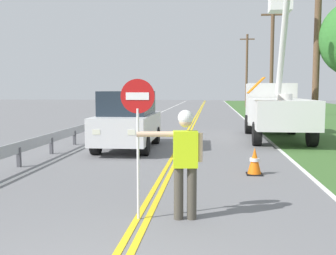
# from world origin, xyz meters

# --- Properties ---
(centerline_yellow_left) EXTENTS (0.11, 110.00, 0.01)m
(centerline_yellow_left) POSITION_xyz_m (-0.09, 20.00, 0.01)
(centerline_yellow_left) COLOR yellow
(centerline_yellow_left) RESTS_ON ground
(centerline_yellow_right) EXTENTS (0.11, 110.00, 0.01)m
(centerline_yellow_right) POSITION_xyz_m (0.09, 20.00, 0.01)
(centerline_yellow_right) COLOR yellow
(centerline_yellow_right) RESTS_ON ground
(edge_line_right) EXTENTS (0.12, 110.00, 0.01)m
(edge_line_right) POSITION_xyz_m (3.60, 20.00, 0.01)
(edge_line_right) COLOR silver
(edge_line_right) RESTS_ON ground
(edge_line_left) EXTENTS (0.12, 110.00, 0.01)m
(edge_line_left) POSITION_xyz_m (-3.60, 20.00, 0.01)
(edge_line_left) COLOR silver
(edge_line_left) RESTS_ON ground
(flagger_worker) EXTENTS (1.08, 0.29, 1.83)m
(flagger_worker) POSITION_xyz_m (0.70, 3.23, 1.05)
(flagger_worker) COLOR #474238
(flagger_worker) RESTS_ON ground
(stop_sign_paddle) EXTENTS (0.56, 0.04, 2.33)m
(stop_sign_paddle) POSITION_xyz_m (-0.06, 3.14, 1.71)
(stop_sign_paddle) COLOR silver
(stop_sign_paddle) RESTS_ON ground
(utility_bucket_truck) EXTENTS (2.77, 6.85, 6.21)m
(utility_bucket_truck) POSITION_xyz_m (3.97, 14.79, 1.44)
(utility_bucket_truck) COLOR silver
(utility_bucket_truck) RESTS_ON ground
(oncoming_suv_nearest) EXTENTS (1.96, 4.63, 2.10)m
(oncoming_suv_nearest) POSITION_xyz_m (-1.86, 10.97, 1.06)
(oncoming_suv_nearest) COLOR silver
(oncoming_suv_nearest) RESTS_ON ground
(utility_pole_near) EXTENTS (1.80, 0.28, 7.67)m
(utility_pole_near) POSITION_xyz_m (5.60, 14.59, 4.02)
(utility_pole_near) COLOR brown
(utility_pole_near) RESTS_ON ground
(utility_pole_mid) EXTENTS (1.80, 0.28, 8.54)m
(utility_pole_mid) POSITION_xyz_m (5.83, 28.92, 4.45)
(utility_pole_mid) COLOR brown
(utility_pole_mid) RESTS_ON ground
(utility_pole_far) EXTENTS (1.80, 0.28, 8.95)m
(utility_pole_far) POSITION_xyz_m (5.50, 47.36, 4.66)
(utility_pole_far) COLOR brown
(utility_pole_far) RESTS_ON ground
(traffic_cone_lead) EXTENTS (0.40, 0.40, 0.70)m
(traffic_cone_lead) POSITION_xyz_m (2.24, 6.92, 0.34)
(traffic_cone_lead) COLOR orange
(traffic_cone_lead) RESTS_ON ground
(guardrail_left_shoulder) EXTENTS (0.10, 32.00, 0.71)m
(guardrail_left_shoulder) POSITION_xyz_m (-4.20, 15.24, 0.52)
(guardrail_left_shoulder) COLOR #9EA0A3
(guardrail_left_shoulder) RESTS_ON ground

